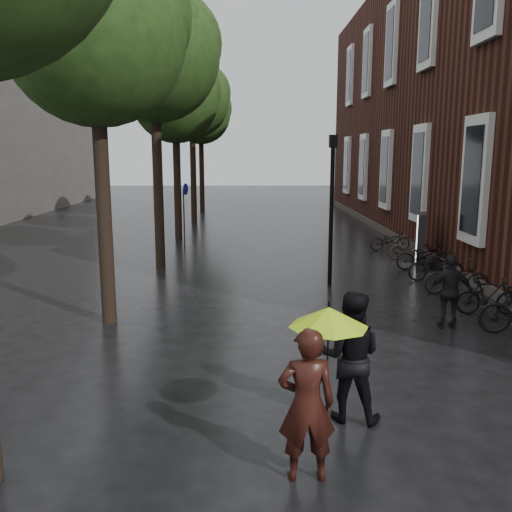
{
  "coord_description": "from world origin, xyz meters",
  "views": [
    {
      "loc": [
        -0.97,
        -4.76,
        3.74
      ],
      "look_at": [
        -0.8,
        6.68,
        1.57
      ],
      "focal_mm": 38.0,
      "sensor_mm": 36.0,
      "label": 1
    }
  ],
  "objects_px": {
    "person_black": "(350,356)",
    "ad_lightbox": "(421,239)",
    "lamp_post": "(332,196)",
    "pedestrian_walking": "(450,292)",
    "parked_bicycles": "(448,272)",
    "person_burgundy": "(307,405)"
  },
  "relations": [
    {
      "from": "lamp_post",
      "to": "ad_lightbox",
      "type": "bearing_deg",
      "value": 38.77
    },
    {
      "from": "person_burgundy",
      "to": "ad_lightbox",
      "type": "height_order",
      "value": "person_burgundy"
    },
    {
      "from": "person_black",
      "to": "ad_lightbox",
      "type": "relative_size",
      "value": 1.06
    },
    {
      "from": "parked_bicycles",
      "to": "lamp_post",
      "type": "relative_size",
      "value": 2.91
    },
    {
      "from": "parked_bicycles",
      "to": "ad_lightbox",
      "type": "distance_m",
      "value": 3.12
    },
    {
      "from": "person_black",
      "to": "parked_bicycles",
      "type": "bearing_deg",
      "value": -104.3
    },
    {
      "from": "lamp_post",
      "to": "person_black",
      "type": "bearing_deg",
      "value": -96.51
    },
    {
      "from": "pedestrian_walking",
      "to": "parked_bicycles",
      "type": "bearing_deg",
      "value": -105.36
    },
    {
      "from": "lamp_post",
      "to": "pedestrian_walking",
      "type": "bearing_deg",
      "value": -62.86
    },
    {
      "from": "pedestrian_walking",
      "to": "ad_lightbox",
      "type": "distance_m",
      "value": 6.86
    },
    {
      "from": "person_black",
      "to": "pedestrian_walking",
      "type": "xyz_separation_m",
      "value": [
        2.91,
        4.04,
        -0.13
      ]
    },
    {
      "from": "person_burgundy",
      "to": "lamp_post",
      "type": "bearing_deg",
      "value": -102.43
    },
    {
      "from": "ad_lightbox",
      "to": "lamp_post",
      "type": "distance_m",
      "value": 4.76
    },
    {
      "from": "person_burgundy",
      "to": "pedestrian_walking",
      "type": "distance_m",
      "value": 6.6
    },
    {
      "from": "pedestrian_walking",
      "to": "parked_bicycles",
      "type": "xyz_separation_m",
      "value": [
        1.3,
        3.62,
        -0.36
      ]
    },
    {
      "from": "person_burgundy",
      "to": "parked_bicycles",
      "type": "distance_m",
      "value": 10.39
    },
    {
      "from": "person_black",
      "to": "parked_bicycles",
      "type": "height_order",
      "value": "person_black"
    },
    {
      "from": "parked_bicycles",
      "to": "person_burgundy",
      "type": "bearing_deg",
      "value": -118.71
    },
    {
      "from": "parked_bicycles",
      "to": "lamp_post",
      "type": "xyz_separation_m",
      "value": [
        -3.31,
        0.29,
        2.12
      ]
    },
    {
      "from": "person_burgundy",
      "to": "pedestrian_walking",
      "type": "height_order",
      "value": "person_burgundy"
    },
    {
      "from": "person_black",
      "to": "ad_lightbox",
      "type": "xyz_separation_m",
      "value": [
        4.38,
        10.74,
        -0.05
      ]
    },
    {
      "from": "ad_lightbox",
      "to": "parked_bicycles",
      "type": "bearing_deg",
      "value": -75.16
    }
  ]
}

